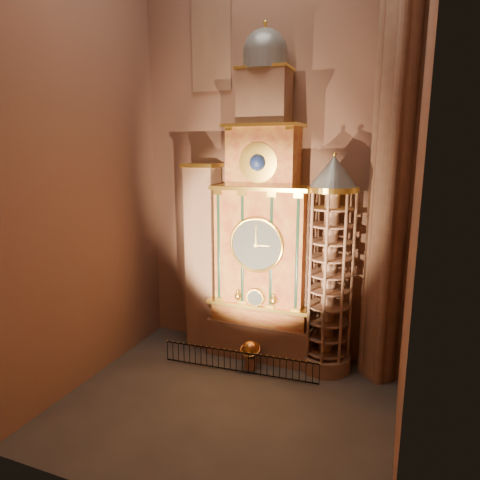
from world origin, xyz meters
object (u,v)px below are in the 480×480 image
at_px(astronomical_clock, 263,234).
at_px(iron_railing, 239,362).
at_px(portrait_tower, 204,257).
at_px(celestial_globe, 250,352).
at_px(stair_turret, 329,268).

relative_size(astronomical_clock, iron_railing, 2.11).
height_order(portrait_tower, celestial_globe, portrait_tower).
xyz_separation_m(celestial_globe, iron_railing, (-0.37, -0.59, -0.31)).
bearing_deg(portrait_tower, iron_railing, -37.56).
distance_m(celestial_globe, iron_railing, 0.76).
bearing_deg(portrait_tower, celestial_globe, -27.06).
relative_size(astronomical_clock, stair_turret, 1.55).
height_order(portrait_tower, iron_railing, portrait_tower).
relative_size(celestial_globe, iron_railing, 0.19).
relative_size(portrait_tower, stair_turret, 0.94).
relative_size(stair_turret, iron_railing, 1.37).
bearing_deg(iron_railing, celestial_globe, 58.05).
bearing_deg(portrait_tower, stair_turret, -2.33).
xyz_separation_m(astronomical_clock, iron_railing, (-0.40, -2.29, -6.10)).
bearing_deg(astronomical_clock, celestial_globe, -91.24).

